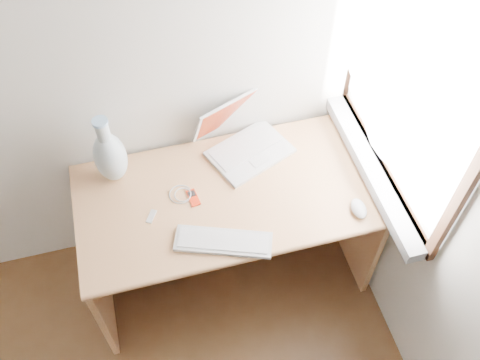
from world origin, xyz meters
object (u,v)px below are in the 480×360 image
object	(u,v)px
laptop	(247,138)
vase	(110,156)
external_keyboard	(223,241)
desk	(224,205)

from	to	relation	value
laptop	vase	world-z (taller)	vase
laptop	vase	xyz separation A→B (m)	(-0.64, -0.02, 0.09)
laptop	external_keyboard	world-z (taller)	laptop
desk	external_keyboard	distance (m)	0.40
desk	laptop	size ratio (longest dim) A/B	3.12
desk	external_keyboard	bearing A→B (deg)	-103.40
external_keyboard	laptop	bearing A→B (deg)	84.61
laptop	external_keyboard	distance (m)	0.56
desk	laptop	distance (m)	0.35
desk	vase	xyz separation A→B (m)	(-0.48, 0.14, 0.36)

